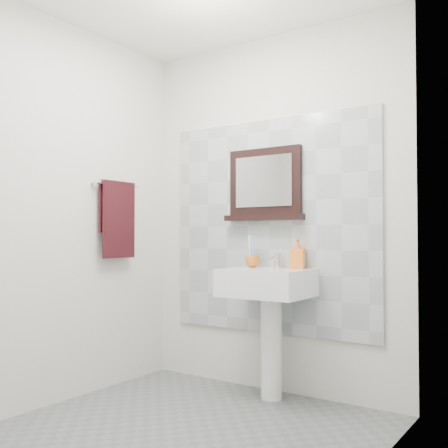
# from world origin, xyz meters

# --- Properties ---
(floor) EXTENTS (2.00, 2.20, 0.01)m
(floor) POSITION_xyz_m (0.00, 0.00, 0.00)
(floor) COLOR slate
(floor) RESTS_ON ground
(back_wall) EXTENTS (2.00, 0.01, 2.50)m
(back_wall) POSITION_xyz_m (0.00, 1.10, 1.25)
(back_wall) COLOR silver
(back_wall) RESTS_ON ground
(left_wall) EXTENTS (0.01, 2.20, 2.50)m
(left_wall) POSITION_xyz_m (-1.00, 0.00, 1.25)
(left_wall) COLOR silver
(left_wall) RESTS_ON ground
(right_wall) EXTENTS (0.01, 2.20, 2.50)m
(right_wall) POSITION_xyz_m (1.00, 0.00, 1.25)
(right_wall) COLOR silver
(right_wall) RESTS_ON ground
(splashback) EXTENTS (1.60, 0.02, 1.50)m
(splashback) POSITION_xyz_m (0.00, 1.09, 1.15)
(splashback) COLOR #A6B0B4
(splashback) RESTS_ON back_wall
(pedestal_sink) EXTENTS (0.55, 0.44, 0.96)m
(pedestal_sink) POSITION_xyz_m (0.10, 0.87, 0.68)
(pedestal_sink) COLOR white
(pedestal_sink) RESTS_ON ground
(toothbrush_cup) EXTENTS (0.12, 0.12, 0.08)m
(toothbrush_cup) POSITION_xyz_m (-0.08, 0.98, 0.90)
(toothbrush_cup) COLOR #C46517
(toothbrush_cup) RESTS_ON pedestal_sink
(toothbrushes) EXTENTS (0.05, 0.04, 0.21)m
(toothbrushes) POSITION_xyz_m (-0.08, 0.98, 0.98)
(toothbrushes) COLOR white
(toothbrushes) RESTS_ON toothbrush_cup
(soap_dispenser) EXTENTS (0.10, 0.11, 0.20)m
(soap_dispenser) POSITION_xyz_m (0.25, 1.02, 0.96)
(soap_dispenser) COLOR #F3511C
(soap_dispenser) RESTS_ON pedestal_sink
(framed_mirror) EXTENTS (0.60, 0.11, 0.51)m
(framed_mirror) POSITION_xyz_m (-0.02, 1.06, 1.43)
(framed_mirror) COLOR black
(framed_mirror) RESTS_ON back_wall
(towel_bar) EXTENTS (0.07, 0.40, 0.03)m
(towel_bar) POSITION_xyz_m (-0.95, 0.53, 1.45)
(towel_bar) COLOR silver
(towel_bar) RESTS_ON left_wall
(hand_towel) EXTENTS (0.06, 0.30, 0.55)m
(hand_towel) POSITION_xyz_m (-0.94, 0.53, 1.24)
(hand_towel) COLOR black
(hand_towel) RESTS_ON towel_bar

